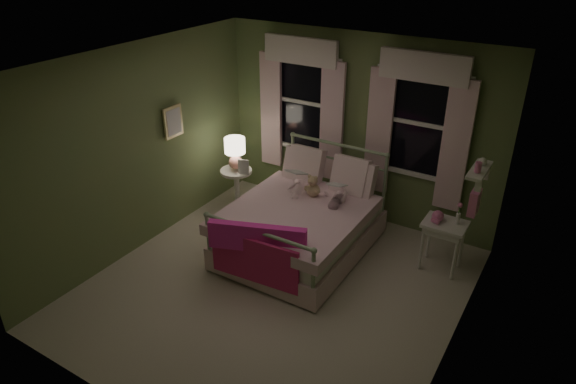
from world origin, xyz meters
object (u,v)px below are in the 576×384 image
Objects in this scene: bed at (302,224)px; teddy_bear at (313,188)px; child_right at (339,178)px; nightstand_left at (237,184)px; child_left at (300,166)px; table_lamp at (235,150)px; nightstand_right at (444,230)px.

teddy_bear is (0.00, 0.26, 0.41)m from bed.
child_right is 1.11× the size of nightstand_left.
child_left is 1.68× the size of table_lamp.
nightstand_left is (-1.35, 0.42, 0.03)m from bed.
bed reaches higher than nightstand_left.
table_lamp is at bearing -16.18° from child_left.
child_left is 1.22× the size of nightstand_right.
teddy_bear is at bearing -6.67° from table_lamp.
child_right is 1.71m from nightstand_left.
table_lamp is 3.03m from nightstand_right.
teddy_bear is 0.48× the size of nightstand_right.
child_left reaches higher than bed.
teddy_bear is at bearing -170.98° from nightstand_right.
child_right reaches higher than nightstand_left.
nightstand_left is at bearing -178.00° from nightstand_right.
child_right is 1.43m from nightstand_right.
child_left reaches higher than table_lamp.
bed is 4.36× the size of table_lamp.
bed is 0.49m from teddy_bear.
child_right is at bearing 0.03° from nightstand_left.
nightstand_right is at bearing 171.25° from child_right.
bed is 3.18× the size of nightstand_right.
bed is 2.81× the size of child_right.
table_lamp reaches higher than nightstand_right.
child_left is at bearing 150.50° from teddy_bear.
teddy_bear is 1.37m from table_lamp.
teddy_bear is (0.28, -0.16, -0.17)m from child_left.
nightstand_left is (-1.07, -0.00, -0.54)m from child_left.
child_left is 2.56× the size of teddy_bear.
bed is 1.74m from nightstand_right.
child_left is 1.08× the size of child_right.
child_right reaches higher than bed.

